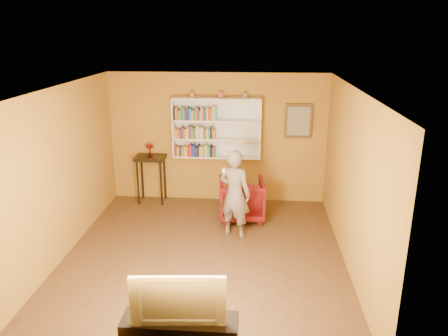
% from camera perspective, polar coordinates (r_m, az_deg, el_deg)
% --- Properties ---
extents(room_shell, '(5.30, 5.80, 2.88)m').
position_cam_1_polar(room_shell, '(6.82, -2.74, -3.88)').
color(room_shell, '#472D16').
rests_on(room_shell, ground).
extents(bookshelf, '(1.80, 0.29, 1.23)m').
position_cam_1_polar(bookshelf, '(8.95, -0.93, 5.28)').
color(bookshelf, white).
rests_on(bookshelf, room_shell).
extents(books_row_lower, '(0.84, 0.19, 0.27)m').
position_cam_1_polar(books_row_lower, '(9.01, -3.71, 2.25)').
color(books_row_lower, red).
rests_on(books_row_lower, bookshelf).
extents(books_row_middle, '(0.83, 0.19, 0.27)m').
position_cam_1_polar(books_row_middle, '(8.92, -3.82, 4.62)').
color(books_row_middle, orange).
rests_on(books_row_middle, bookshelf).
extents(books_row_upper, '(0.87, 0.19, 0.27)m').
position_cam_1_polar(books_row_upper, '(8.83, -3.71, 7.06)').
color(books_row_upper, black).
rests_on(books_row_upper, bookshelf).
extents(ornament_left, '(0.08, 0.08, 0.11)m').
position_cam_1_polar(ornament_left, '(8.83, -4.13, 9.50)').
color(ornament_left, '#B45B33').
rests_on(ornament_left, bookshelf).
extents(ornament_centre, '(0.09, 0.09, 0.12)m').
position_cam_1_polar(ornament_centre, '(8.76, -0.43, 9.53)').
color(ornament_centre, '#A8383F').
rests_on(ornament_centre, bookshelf).
extents(ornament_right, '(0.07, 0.07, 0.10)m').
position_cam_1_polar(ornament_right, '(8.74, 2.74, 9.41)').
color(ornament_right, '#495E7A').
rests_on(ornament_right, bookshelf).
extents(framed_painting, '(0.55, 0.05, 0.70)m').
position_cam_1_polar(framed_painting, '(8.97, 9.71, 6.07)').
color(framed_painting, '#4F3216').
rests_on(framed_painting, room_shell).
extents(console_table, '(0.61, 0.47, 1.01)m').
position_cam_1_polar(console_table, '(9.22, -9.55, 0.50)').
color(console_table, black).
rests_on(console_table, ground).
extents(ruby_lustre, '(0.16, 0.16, 0.26)m').
position_cam_1_polar(ruby_lustre, '(9.12, -9.66, 2.65)').
color(ruby_lustre, maroon).
rests_on(ruby_lustre, console_table).
extents(armchair, '(0.92, 0.94, 0.79)m').
position_cam_1_polar(armchair, '(8.44, 2.30, -4.06)').
color(armchair, '#4D050A').
rests_on(armchair, ground).
extents(person, '(0.68, 0.58, 1.59)m').
position_cam_1_polar(person, '(7.58, 1.41, -3.39)').
color(person, '#6D5C50').
rests_on(person, ground).
extents(game_remote, '(0.04, 0.15, 0.04)m').
position_cam_1_polar(game_remote, '(7.17, -0.03, -0.25)').
color(game_remote, white).
rests_on(game_remote, person).
extents(tv_cabinet, '(1.30, 0.39, 0.46)m').
position_cam_1_polar(tv_cabinet, '(5.28, -5.72, -21.01)').
color(tv_cabinet, black).
rests_on(tv_cabinet, ground).
extents(television, '(1.04, 0.22, 0.60)m').
position_cam_1_polar(television, '(4.96, -5.92, -16.24)').
color(television, black).
rests_on(television, tv_cabinet).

